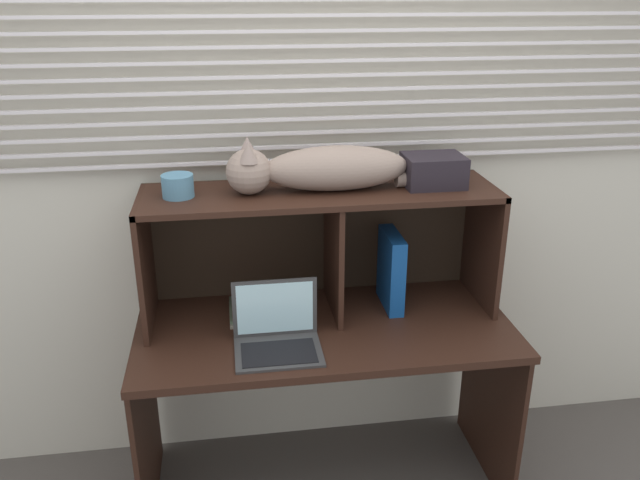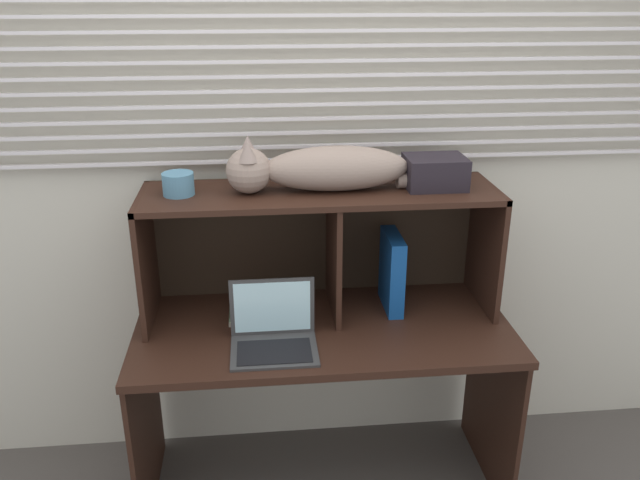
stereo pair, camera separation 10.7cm
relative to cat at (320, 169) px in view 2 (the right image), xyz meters
name	(u,v)px [view 2 (the right image)]	position (x,y,z in m)	size (l,w,h in m)	color
back_panel_with_blinds	(314,167)	(0.00, 0.24, -0.06)	(4.40, 0.08, 2.50)	beige
desk	(323,359)	(0.00, -0.13, -0.72)	(1.41, 0.65, 0.75)	black
hutch_shelf_unit	(321,226)	(0.01, 0.04, -0.23)	(1.32, 0.37, 0.49)	black
cat	(320,169)	(0.00, 0.00, 0.00)	(0.88, 0.17, 0.20)	gray
laptop	(273,334)	(-0.19, -0.26, -0.52)	(0.30, 0.23, 0.23)	#373737
binder_upright	(392,271)	(0.28, 0.00, -0.42)	(0.06, 0.23, 0.30)	#124790
book_stack	(252,307)	(-0.27, 0.00, -0.55)	(0.18, 0.22, 0.05)	gray
small_basket	(178,184)	(-0.51, 0.00, -0.04)	(0.11, 0.11, 0.08)	teal
storage_box	(435,172)	(0.43, 0.00, -0.02)	(0.22, 0.17, 0.12)	black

